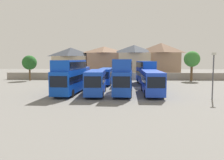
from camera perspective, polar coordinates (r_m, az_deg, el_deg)
The scene contains 17 objects.
ground at distance 50.76m, azimuth 0.70°, elevation -0.49°, with size 140.00×140.00×0.00m, color slate.
depot_boundary_wall at distance 56.04m, azimuth 0.87°, elevation 0.97°, with size 56.00×0.50×1.80m, color gray.
bus_1 at distance 33.48m, azimuth -10.70°, elevation 1.30°, with size 3.24×10.41×5.00m.
bus_2 at distance 32.49m, azimuth -4.11°, elevation -0.19°, with size 2.71×10.14×3.51m.
bus_3 at distance 32.89m, azimuth 2.96°, elevation 1.43°, with size 3.07×11.01×5.13m.
bus_4 at distance 33.15m, azimuth 10.20°, elevation -0.22°, with size 2.87×10.91×3.43m.
bus_5 at distance 47.06m, azimuth -7.87°, elevation 1.43°, with size 3.07×10.92×3.47m.
bus_6 at distance 46.21m, azimuth -1.58°, elevation 1.29°, with size 2.80×10.89×3.29m.
bus_7 at distance 45.98m, azimuth 3.47°, elevation 2.33°, with size 2.85×10.53×4.87m.
bus_8 at distance 46.05m, azimuth 8.62°, elevation 2.24°, with size 3.16×11.01×4.79m.
house_terrace_left at distance 67.51m, azimuth -10.51°, elevation 4.61°, with size 10.41×7.11×8.69m.
house_terrace_centre at distance 66.01m, azimuth -2.05°, elevation 4.82°, with size 9.84×7.56×9.02m.
house_terrace_right at distance 64.67m, azimuth 5.68°, elevation 4.94°, with size 9.28×7.01×9.34m.
house_terrace_far_right at distance 66.53m, azimuth 12.50°, elevation 5.12°, with size 10.64×7.04×9.96m.
tree_left_of_lot at distance 57.37m, azimuth -20.52°, elevation 4.20°, with size 3.48×3.48×6.13m.
tree_behind_wall at distance 56.47m, azimuth 19.93°, elevation 5.05°, with size 3.77×3.77×7.14m.
lamp_post_lot_edge at distance 30.83m, azimuth 24.66°, elevation 1.72°, with size 0.50×0.24×5.97m.
Camera 1 is at (1.47, -32.48, 5.06)m, focal length 35.43 mm.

